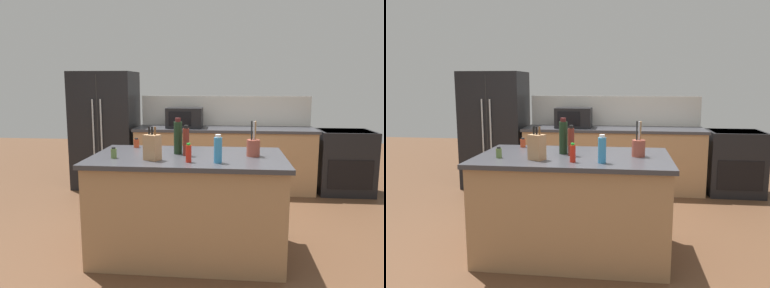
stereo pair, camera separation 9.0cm
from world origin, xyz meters
TOP-DOWN VIEW (x-y plane):
  - ground_plane at (0.00, 0.00)m, footprint 14.00×14.00m
  - back_counter_run at (0.30, 2.20)m, footprint 2.66×0.66m
  - wall_backsplash at (0.30, 2.52)m, footprint 2.62×0.03m
  - kitchen_island at (0.00, 0.00)m, footprint 1.76×1.03m
  - refrigerator at (-1.53, 2.25)m, footprint 0.93×0.75m
  - range_oven at (2.05, 2.20)m, footprint 0.76×0.65m
  - microwave at (-0.30, 2.20)m, footprint 0.53×0.39m
  - knife_block at (-0.28, -0.23)m, footprint 0.16×0.15m
  - utensil_crock at (0.59, 0.03)m, footprint 0.12×0.12m
  - spice_jar_paprika at (-0.58, 0.38)m, footprint 0.06×0.06m
  - hot_sauce_bottle at (0.04, -0.29)m, footprint 0.05×0.05m
  - vinegar_bottle at (-0.02, -0.01)m, footprint 0.06×0.06m
  - spice_jar_oregano at (-0.64, -0.19)m, footprint 0.05×0.05m
  - dish_soap_bottle at (0.28, -0.30)m, footprint 0.07×0.07m
  - wine_bottle at (-0.10, 0.07)m, footprint 0.08×0.08m

SIDE VIEW (x-z plane):
  - ground_plane at x=0.00m, z-range 0.00..0.00m
  - range_oven at x=2.05m, z-range 0.01..0.93m
  - back_counter_run at x=0.30m, z-range 0.00..0.94m
  - kitchen_island at x=0.00m, z-range 0.00..0.94m
  - refrigerator at x=-1.53m, z-range 0.00..1.77m
  - spice_jar_paprika at x=-0.58m, z-range 0.94..1.03m
  - spice_jar_oregano at x=-0.64m, z-range 0.94..1.03m
  - hot_sauce_bottle at x=0.04m, z-range 0.94..1.10m
  - utensil_crock at x=0.59m, z-range 0.86..1.18m
  - dish_soap_bottle at x=0.28m, z-range 0.93..1.17m
  - knife_block at x=-0.28m, z-range 0.91..1.20m
  - vinegar_bottle at x=-0.02m, z-range 0.93..1.21m
  - microwave at x=-0.30m, z-range 0.94..1.24m
  - wine_bottle at x=-0.10m, z-range 0.93..1.27m
  - wall_backsplash at x=0.30m, z-range 0.94..1.40m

